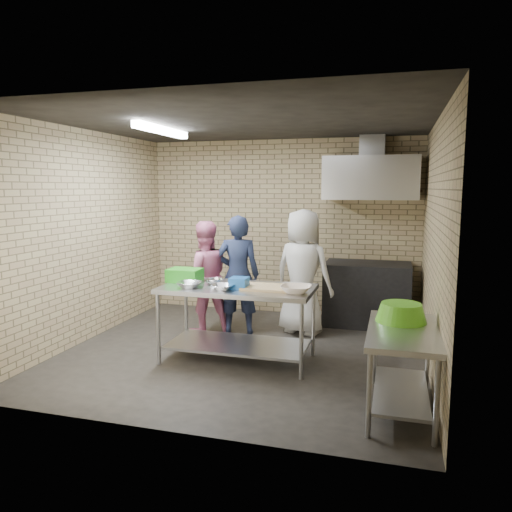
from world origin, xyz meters
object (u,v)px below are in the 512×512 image
Objects in this scene: woman_pink at (204,277)px; stove at (367,294)px; bottle_green at (404,184)px; man_navy at (238,275)px; side_counter at (402,370)px; bottle_red at (375,183)px; prep_table at (238,323)px; green_crate at (185,275)px; blue_tub at (239,283)px; green_basin at (401,312)px; woman_white at (303,272)px.

stove is at bearing 170.55° from woman_pink.
bottle_green is 0.09× the size of man_navy.
side_counter is 3.41m from bottle_green.
bottle_red is 2.79m from woman_pink.
prep_table is 9.54× the size of bottle_red.
prep_table is at bearing -9.73° from green_crate.
prep_table is at bearing 93.17° from man_navy.
blue_tub is 0.13× the size of woman_pink.
blue_tub is at bearing 163.77° from green_basin.
woman_white reaches higher than prep_table.
side_counter is at bearing -85.43° from green_basin.
bottle_green is (1.79, 2.14, 1.59)m from prep_table.
bottle_red is at bearing 175.13° from woman_pink.
bottle_red is (2.09, 2.02, 1.10)m from green_crate.
woman_pink is at bearing -155.79° from stove.
side_counter is 6.67× the size of bottle_red.
man_navy is 1.06× the size of woman_pink.
side_counter is at bearing 124.03° from man_navy.
green_basin is (-0.02, 0.25, 0.46)m from side_counter.
man_navy is (-1.71, -1.13, -1.23)m from bottle_red.
green_basin is (1.77, -0.60, 0.41)m from prep_table.
bottle_green is at bearing 171.25° from woman_pink.
bottle_red reaches higher than bottle_green.
blue_tub is (0.75, -0.22, -0.01)m from green_crate.
green_crate is 0.25× the size of woman_pink.
green_crate reaches higher than side_counter.
blue_tub is at bearing -122.81° from stove.
stove is at bearing -166.44° from man_navy.
prep_table is 9.00× the size of blue_tub.
man_navy reaches higher than side_counter.
blue_tub is 1.35m from woman_pink.
stove is (1.34, 1.90, 0.02)m from prep_table.
blue_tub is 1.27× the size of bottle_green.
prep_table is 1.13× the size of woman_pink.
green_basin is at bearing 140.78° from woman_white.
woman_pink is (-2.58, 1.79, 0.39)m from side_counter.
green_crate is at bearing -138.89° from stove.
prep_table is 0.50m from blue_tub.
bottle_green is 2.69m from man_navy.
prep_table is 2.32m from stove.
bottle_green reaches higher than prep_table.
woman_white reaches higher than green_crate.
side_counter is 3.15× the size of green_crate.
woman_pink reaches higher than blue_tub.
green_basin is 3.01m from bottle_red.
blue_tub is at bearing -16.35° from green_crate.
green_basin reaches higher than stove.
blue_tub is 0.11× the size of woman_white.
woman_pink is at bearing -6.67° from man_navy.
woman_white is (-0.82, -0.65, 0.39)m from stove.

